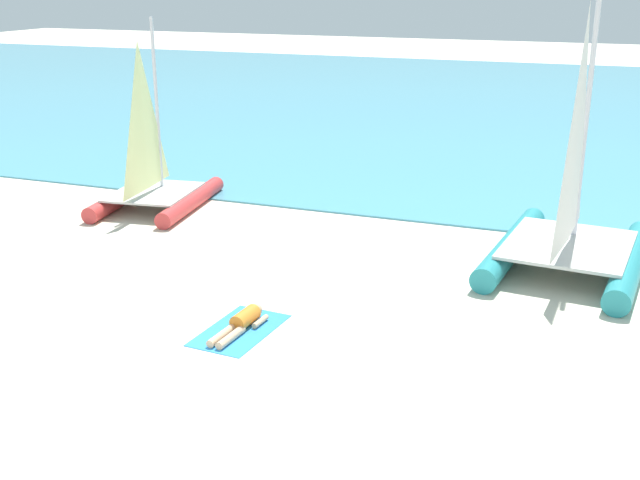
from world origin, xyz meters
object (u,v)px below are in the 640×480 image
object	(u,v)px
sailboat_red	(154,181)
towel_right	(240,330)
sunbather_right	(242,322)
sailboat_teal	(570,228)

from	to	relation	value
sailboat_red	towel_right	bearing A→B (deg)	-55.46
towel_right	sunbather_right	distance (m)	0.14
sailboat_red	towel_right	distance (m)	8.36
sailboat_teal	sailboat_red	xyz separation A→B (m)	(-10.74, 0.89, -0.18)
sailboat_red	towel_right	world-z (taller)	sailboat_red
towel_right	sunbather_right	xyz separation A→B (m)	(0.00, 0.07, 0.13)
sailboat_red	sunbather_right	world-z (taller)	sailboat_red
sailboat_teal	towel_right	xyz separation A→B (m)	(-5.15, -5.27, -0.91)
towel_right	sailboat_teal	bearing A→B (deg)	45.68
sailboat_teal	sunbather_right	xyz separation A→B (m)	(-5.14, -5.21, -0.79)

